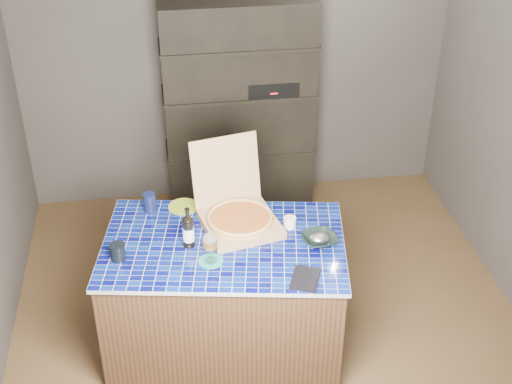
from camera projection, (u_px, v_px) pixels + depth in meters
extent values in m
plane|color=brown|center=(268.00, 319.00, 4.98)|extent=(3.50, 3.50, 0.00)
plane|color=#45413C|center=(235.00, 58.00, 5.78)|extent=(3.50, 0.00, 3.50)
plane|color=#45413C|center=(340.00, 381.00, 2.85)|extent=(3.50, 0.00, 3.50)
cube|color=black|center=(239.00, 109.00, 5.78)|extent=(1.20, 0.40, 1.80)
cube|color=black|center=(271.00, 84.00, 5.65)|extent=(0.40, 0.32, 0.12)
cube|color=#462C1B|center=(225.00, 295.00, 4.59)|extent=(1.58, 1.13, 0.79)
cube|color=#040647|center=(224.00, 245.00, 4.38)|extent=(1.62, 1.18, 0.03)
cube|color=#9E7151|center=(240.00, 224.00, 4.50)|extent=(0.54, 0.54, 0.05)
cube|color=#9E7151|center=(226.00, 170.00, 4.58)|extent=(0.46, 0.20, 0.44)
cylinder|color=#B5874B|center=(240.00, 220.00, 4.48)|extent=(0.42, 0.42, 0.01)
cylinder|color=maroon|center=(240.00, 218.00, 4.47)|extent=(0.36, 0.36, 0.01)
torus|color=#B5874B|center=(240.00, 217.00, 4.47)|extent=(0.42, 0.42, 0.02)
cylinder|color=black|center=(188.00, 233.00, 4.29)|extent=(0.07, 0.07, 0.19)
ellipsoid|color=black|center=(188.00, 220.00, 4.24)|extent=(0.07, 0.07, 0.04)
cylinder|color=black|center=(187.00, 214.00, 4.22)|extent=(0.03, 0.03, 0.08)
cylinder|color=white|center=(189.00, 234.00, 4.30)|extent=(0.07, 0.07, 0.09)
cylinder|color=#43ACE7|center=(189.00, 238.00, 4.31)|extent=(0.07, 0.07, 0.01)
cylinder|color=#43ACE7|center=(188.00, 228.00, 4.27)|extent=(0.07, 0.07, 0.01)
cylinder|color=#177967|center=(211.00, 261.00, 4.21)|extent=(0.15, 0.15, 0.01)
cylinder|color=white|center=(211.00, 260.00, 4.21)|extent=(0.08, 0.08, 0.01)
cylinder|color=white|center=(210.00, 254.00, 4.18)|extent=(0.01, 0.01, 0.08)
ellipsoid|color=white|center=(210.00, 242.00, 4.13)|extent=(0.09, 0.09, 0.12)
cylinder|color=#C07B1E|center=(210.00, 243.00, 4.14)|extent=(0.07, 0.07, 0.05)
cylinder|color=white|center=(210.00, 239.00, 4.12)|extent=(0.07, 0.07, 0.02)
cylinder|color=black|center=(118.00, 252.00, 4.21)|extent=(0.09, 0.09, 0.10)
cube|color=black|center=(305.00, 279.00, 4.06)|extent=(0.22, 0.25, 0.02)
imported|color=black|center=(319.00, 240.00, 4.35)|extent=(0.25, 0.25, 0.05)
ellipsoid|color=#ACA9B5|center=(319.00, 238.00, 4.35)|extent=(0.13, 0.10, 0.06)
cylinder|color=white|center=(290.00, 222.00, 4.50)|extent=(0.08, 0.08, 0.07)
cylinder|color=black|center=(150.00, 202.00, 4.64)|extent=(0.08, 0.08, 0.13)
cylinder|color=olive|center=(183.00, 207.00, 4.71)|extent=(0.20, 0.20, 0.01)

